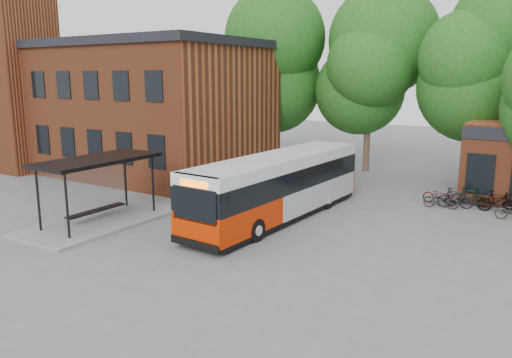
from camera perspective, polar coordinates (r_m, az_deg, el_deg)
The scene contains 15 objects.
ground at distance 20.66m, azimuth -6.89°, elevation -6.20°, with size 100.00×100.00×0.00m, color #5E5E60.
station_building at distance 35.21m, azimuth -14.36°, elevation 7.98°, with size 18.40×10.40×8.50m, color brown, non-canonical shape.
clock_tower at distance 37.52m, azimuth -25.92°, elevation 14.83°, with size 5.20×5.20×18.20m, color brown, non-canonical shape.
bus_shelter at distance 22.67m, azimuth -17.46°, elevation -1.25°, with size 3.60×7.00×2.90m, color black, non-canonical shape.
bike_rail at distance 26.12m, azimuth 24.26°, elevation -2.93°, with size 5.20×0.10×0.38m, color black, non-canonical shape.
tree_0 at distance 36.27m, azimuth 1.62°, elevation 10.41°, with size 7.92×7.92×11.00m, color #1A4F15, non-canonical shape.
tree_1 at distance 34.19m, azimuth 12.79°, elevation 9.55°, with size 7.92×7.92×10.40m, color #1A4F15, non-canonical shape.
tree_2 at distance 31.51m, azimuth 24.39°, elevation 9.19°, with size 7.92×7.92×11.00m, color #1A4F15, non-canonical shape.
city_bus at distance 22.32m, azimuth 2.59°, elevation -0.94°, with size 2.41×11.31×2.87m, color #C12400, non-canonical shape.
bicycle_0 at distance 26.59m, azimuth 20.24°, elevation -1.80°, with size 0.59×1.68×0.88m, color #490B0E.
bicycle_1 at distance 26.07m, azimuth 21.82°, elevation -2.04°, with size 0.47×1.67×1.00m, color black.
bicycle_2 at distance 25.82m, azimuth 20.40°, elevation -2.22°, with size 0.57×1.65×0.86m, color #25242B.
bicycle_3 at distance 26.78m, azimuth 23.09°, elevation -1.85°, with size 0.45×1.59×0.96m, color black.
bicycle_4 at distance 26.78m, azimuth 25.82°, elevation -2.20°, with size 0.57×1.63×0.85m, color #4F1406.
bicycle_5 at distance 26.08m, azimuth 25.85°, elevation -2.34°, with size 0.49×1.73×1.04m, color black.
Camera 1 is at (12.51, -15.18, 6.33)m, focal length 35.00 mm.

